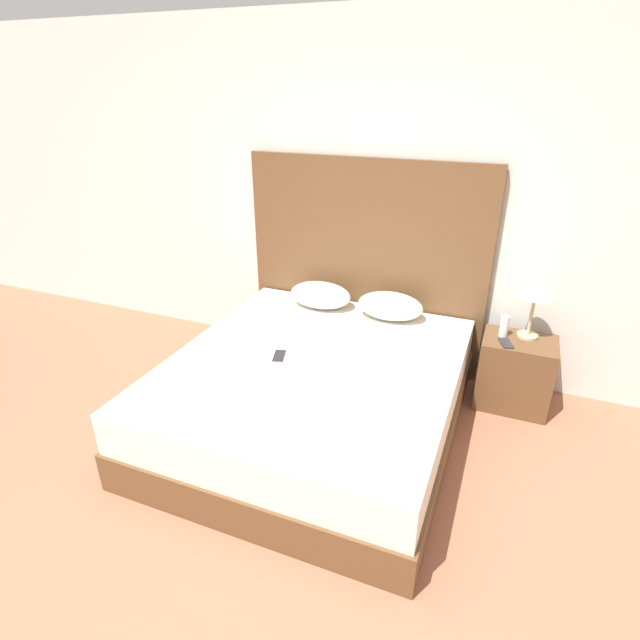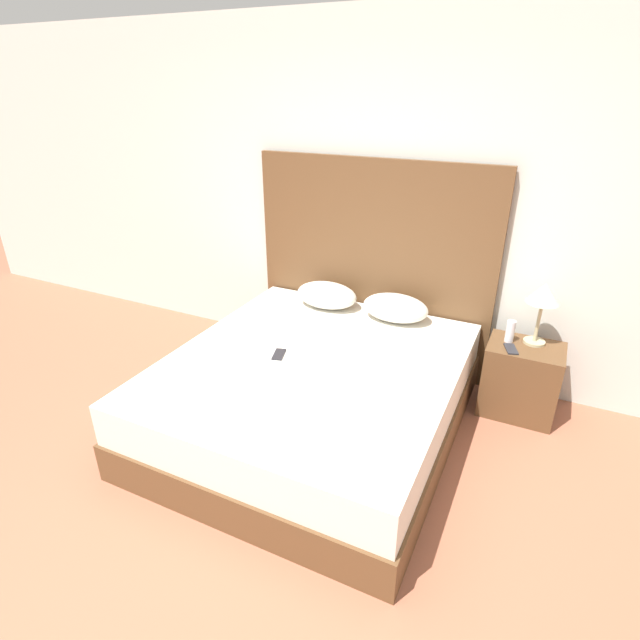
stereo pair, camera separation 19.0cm
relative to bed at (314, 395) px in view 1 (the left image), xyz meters
The scene contains 11 objects.
ground_plane 1.40m from the bed, 84.37° to the right, with size 16.00×16.00×0.00m, color #9E5B42.
wall_back 1.58m from the bed, 83.29° to the left, with size 10.00×0.06×2.70m.
bed is the anchor object (origin of this frame).
headboard 1.22m from the bed, 90.00° to the left, with size 1.96×0.05×1.70m.
pillow_left 0.96m from the bed, 109.29° to the left, with size 0.51×0.33×0.20m.
pillow_right 0.96m from the bed, 70.71° to the left, with size 0.51×0.33×0.20m.
phone_on_bed 0.37m from the bed, behind, with size 0.11×0.16×0.01m.
nightstand 1.50m from the bed, 32.63° to the left, with size 0.51×0.38×0.54m.
table_lamp 1.69m from the bed, 34.22° to the left, with size 0.23×0.23×0.45m.
phone_on_nightstand 1.39m from the bed, 31.46° to the left, with size 0.12×0.16×0.01m.
toiletry_bottle 1.45m from the bed, 36.18° to the left, with size 0.06×0.06×0.16m.
Camera 1 is at (0.98, -1.27, 2.20)m, focal length 28.00 mm.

